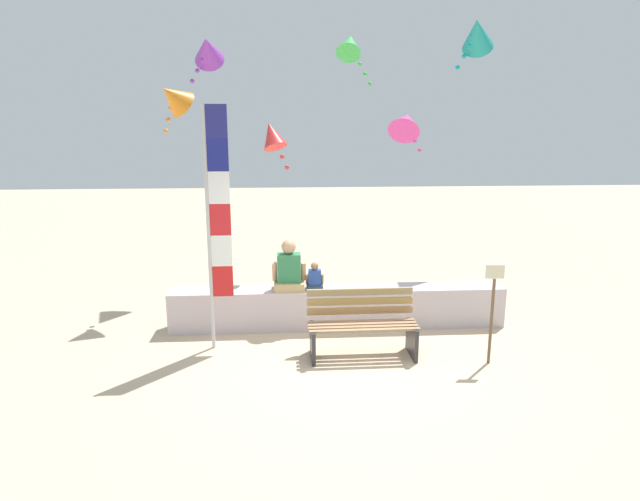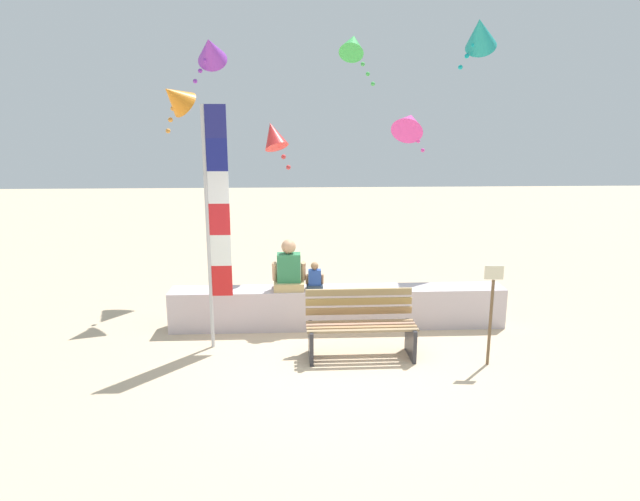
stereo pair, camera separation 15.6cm
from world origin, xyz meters
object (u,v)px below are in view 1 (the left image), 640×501
(kite_orange, at_px, (173,97))
(person_adult, at_px, (289,270))
(kite_red, at_px, (272,136))
(kite_green, at_px, (350,45))
(kite_teal, at_px, (477,34))
(sign_post, at_px, (492,306))
(person_child, at_px, (315,279))
(kite_magenta, at_px, (406,123))
(flag_banner, at_px, (215,216))
(kite_purple, at_px, (207,50))
(park_bench, at_px, (362,326))

(kite_orange, bearing_deg, person_adult, -33.73)
(kite_red, height_order, kite_green, kite_green)
(kite_teal, height_order, sign_post, kite_teal)
(person_child, height_order, kite_magenta, kite_magenta)
(kite_magenta, height_order, kite_red, kite_magenta)
(kite_red, relative_size, sign_post, 0.63)
(person_adult, distance_m, flag_banner, 1.55)
(kite_teal, relative_size, kite_purple, 1.02)
(kite_magenta, distance_m, kite_green, 1.92)
(park_bench, relative_size, kite_teal, 1.54)
(kite_purple, bearing_deg, flag_banner, -82.71)
(kite_orange, distance_m, kite_green, 3.57)
(kite_green, height_order, sign_post, kite_green)
(person_child, xyz_separation_m, sign_post, (2.24, -1.46, 0.01))
(person_child, height_order, kite_green, kite_green)
(person_child, xyz_separation_m, kite_magenta, (2.03, 3.20, 2.32))
(kite_orange, bearing_deg, kite_red, -3.35)
(person_adult, bearing_deg, person_child, 0.07)
(park_bench, relative_size, kite_green, 1.36)
(kite_teal, bearing_deg, sign_post, -101.63)
(kite_orange, height_order, kite_green, kite_green)
(person_adult, bearing_deg, flag_banner, -144.73)
(kite_orange, distance_m, sign_post, 5.85)
(person_adult, distance_m, kite_purple, 4.42)
(kite_teal, relative_size, kite_red, 1.13)
(person_adult, height_order, kite_green, kite_green)
(person_adult, bearing_deg, kite_red, 101.84)
(sign_post, bearing_deg, kite_red, 138.05)
(kite_green, bearing_deg, park_bench, -93.56)
(park_bench, bearing_deg, sign_post, -12.95)
(kite_green, bearing_deg, kite_teal, -28.02)
(kite_teal, bearing_deg, kite_orange, -174.47)
(park_bench, bearing_deg, person_child, 118.56)
(kite_teal, distance_m, kite_magenta, 2.28)
(kite_green, bearing_deg, person_child, -106.47)
(park_bench, distance_m, kite_teal, 5.52)
(park_bench, bearing_deg, kite_teal, 50.39)
(kite_purple, bearing_deg, sign_post, -43.76)
(kite_purple, bearing_deg, kite_red, -47.83)
(park_bench, bearing_deg, person_adult, 132.27)
(kite_purple, bearing_deg, kite_teal, -8.35)
(person_adult, bearing_deg, park_bench, -47.73)
(kite_purple, relative_size, kite_green, 0.87)
(kite_magenta, xyz_separation_m, sign_post, (0.20, -4.66, -2.31))
(kite_teal, height_order, kite_red, kite_teal)
(kite_orange, relative_size, kite_teal, 0.93)
(person_adult, distance_m, sign_post, 3.01)
(flag_banner, distance_m, kite_orange, 2.63)
(person_adult, relative_size, sign_post, 0.58)
(person_child, xyz_separation_m, kite_orange, (-2.20, 1.21, 2.73))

